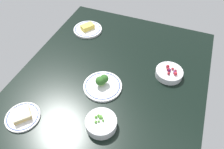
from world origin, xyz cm
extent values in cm
cube|color=black|center=(0.00, 0.00, 2.00)|extent=(127.61, 106.57, 4.00)
cylinder|color=silver|center=(31.63, 6.79, 6.29)|extent=(15.13, 15.13, 4.58)
torus|color=silver|center=(31.63, 6.79, 8.58)|extent=(15.33, 15.33, 0.80)
sphere|color=#599E38|center=(30.07, 6.47, 9.25)|extent=(1.34, 1.34, 1.34)
sphere|color=#599E38|center=(33.28, 4.83, 9.29)|extent=(1.41, 1.41, 1.41)
sphere|color=#599E38|center=(29.63, 4.64, 9.26)|extent=(1.35, 1.35, 1.35)
sphere|color=#599E38|center=(32.40, 5.97, 9.15)|extent=(1.14, 1.14, 1.14)
sphere|color=#599E38|center=(30.45, 5.68, 9.22)|extent=(1.27, 1.27, 1.27)
sphere|color=#599E38|center=(30.88, 3.79, 9.28)|extent=(1.40, 1.40, 1.40)
sphere|color=#599E38|center=(29.80, 5.80, 9.35)|extent=(1.54, 1.54, 1.54)
sphere|color=#599E38|center=(31.30, 7.76, 9.15)|extent=(1.13, 1.13, 1.13)
cylinder|color=silver|center=(9.03, -2.09, 4.67)|extent=(21.62, 21.62, 1.34)
torus|color=#33478C|center=(9.03, -2.09, 5.34)|extent=(19.53, 19.53, 0.50)
cylinder|color=#9EBC72|center=(7.24, -1.76, 6.45)|extent=(1.65, 1.65, 2.21)
sphere|color=#2D6023|center=(7.24, -1.76, 9.32)|extent=(4.72, 4.72, 4.72)
cylinder|color=#9EBC72|center=(8.99, -2.09, 6.35)|extent=(1.30, 1.30, 2.02)
sphere|color=#2D6023|center=(8.99, -2.09, 8.76)|extent=(3.73, 3.73, 3.73)
cylinder|color=#9EBC72|center=(9.41, -3.28, 6.27)|extent=(1.79, 1.79, 1.86)
sphere|color=#2D6023|center=(9.41, -3.28, 9.12)|extent=(5.12, 5.12, 5.12)
cylinder|color=silver|center=(41.65, -31.53, 4.54)|extent=(17.25, 17.25, 1.08)
torus|color=#33478C|center=(41.65, -31.53, 5.08)|extent=(15.68, 15.68, 0.50)
cube|color=beige|center=(41.65, -31.53, 5.68)|extent=(11.74, 11.70, 1.20)
cube|color=#E5B24C|center=(41.65, -31.53, 6.68)|extent=(11.74, 11.70, 0.80)
cube|color=beige|center=(41.65, -31.53, 7.68)|extent=(11.74, 11.70, 1.20)
cylinder|color=silver|center=(-13.17, 30.61, 5.86)|extent=(15.63, 15.63, 3.72)
torus|color=silver|center=(-13.17, 30.61, 7.72)|extent=(15.80, 15.80, 0.80)
sphere|color=maroon|center=(-13.44, 29.50, 8.65)|extent=(1.86, 1.86, 1.86)
sphere|color=#59144C|center=(-12.36, 33.52, 8.60)|extent=(1.76, 1.76, 1.76)
sphere|color=maroon|center=(-10.44, 30.49, 8.57)|extent=(1.71, 1.71, 1.71)
sphere|color=#59144C|center=(-13.01, 30.38, 8.60)|extent=(1.76, 1.76, 1.76)
sphere|color=#B2232D|center=(-14.87, 31.91, 8.48)|extent=(1.52, 1.52, 1.52)
sphere|color=#B2232D|center=(-11.38, 34.13, 8.78)|extent=(2.12, 2.12, 2.12)
sphere|color=#59144C|center=(-13.28, 30.12, 8.44)|extent=(1.45, 1.45, 1.45)
sphere|color=maroon|center=(-14.05, 33.74, 8.44)|extent=(1.44, 1.44, 1.44)
sphere|color=maroon|center=(-15.40, 28.90, 8.76)|extent=(2.07, 2.07, 2.07)
cylinder|color=silver|center=(-35.74, -32.86, 4.73)|extent=(20.38, 20.38, 1.47)
torus|color=#33478C|center=(-35.74, -32.86, 5.47)|extent=(18.43, 18.43, 0.50)
cube|color=#F2D14C|center=(-35.74, -32.86, 7.13)|extent=(10.47, 9.51, 3.32)
camera|label=1|loc=(77.87, 30.40, 98.08)|focal=34.44mm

